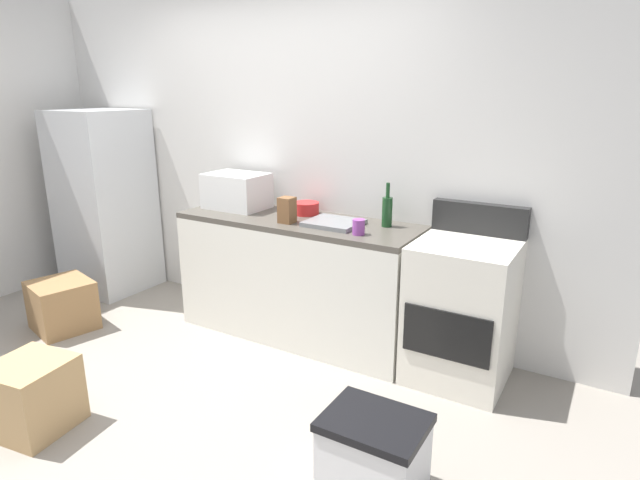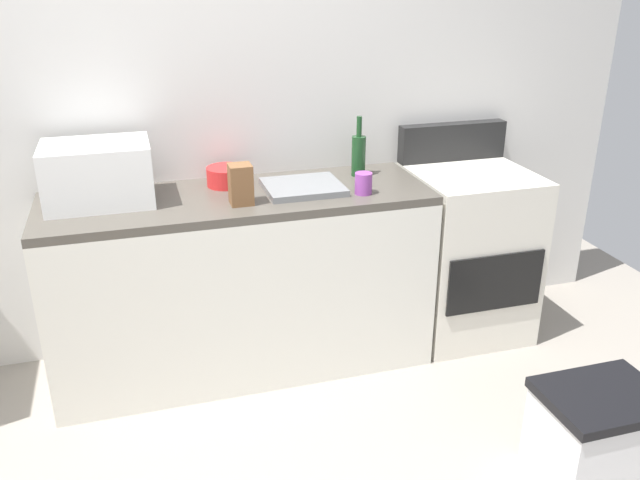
% 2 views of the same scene
% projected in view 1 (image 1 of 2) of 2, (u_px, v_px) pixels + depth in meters
% --- Properties ---
extents(ground_plane, '(6.00, 6.00, 0.00)m').
position_uv_depth(ground_plane, '(150.00, 398.00, 3.17)').
color(ground_plane, gray).
extents(wall_back, '(5.00, 0.10, 2.60)m').
position_uv_depth(wall_back, '(289.00, 155.00, 4.09)').
color(wall_back, silver).
rests_on(wall_back, ground_plane).
extents(kitchen_counter, '(1.80, 0.60, 0.90)m').
position_uv_depth(kitchen_counter, '(298.00, 278.00, 3.89)').
color(kitchen_counter, silver).
rests_on(kitchen_counter, ground_plane).
extents(refrigerator, '(0.68, 0.66, 1.62)m').
position_uv_depth(refrigerator, '(105.00, 202.00, 4.75)').
color(refrigerator, silver).
rests_on(refrigerator, ground_plane).
extents(stove_oven, '(0.60, 0.61, 1.10)m').
position_uv_depth(stove_oven, '(462.00, 310.00, 3.30)').
color(stove_oven, silver).
rests_on(stove_oven, ground_plane).
extents(microwave, '(0.46, 0.34, 0.27)m').
position_uv_depth(microwave, '(237.00, 191.00, 4.08)').
color(microwave, white).
rests_on(microwave, kitchen_counter).
extents(sink_basin, '(0.36, 0.32, 0.03)m').
position_uv_depth(sink_basin, '(334.00, 223.00, 3.60)').
color(sink_basin, slate).
rests_on(sink_basin, kitchen_counter).
extents(wine_bottle, '(0.07, 0.07, 0.30)m').
position_uv_depth(wine_bottle, '(387.00, 211.00, 3.53)').
color(wine_bottle, '#193F1E').
rests_on(wine_bottle, kitchen_counter).
extents(coffee_mug, '(0.08, 0.08, 0.10)m').
position_uv_depth(coffee_mug, '(359.00, 227.00, 3.35)').
color(coffee_mug, purple).
rests_on(coffee_mug, kitchen_counter).
extents(knife_block, '(0.10, 0.10, 0.18)m').
position_uv_depth(knife_block, '(287.00, 210.00, 3.64)').
color(knife_block, brown).
rests_on(knife_block, kitchen_counter).
extents(mixing_bowl, '(0.19, 0.19, 0.09)m').
position_uv_depth(mixing_bowl, '(306.00, 208.00, 3.90)').
color(mixing_bowl, red).
rests_on(mixing_bowl, kitchen_counter).
extents(cardboard_box_large, '(0.52, 0.50, 0.38)m').
position_uv_depth(cardboard_box_large, '(62.00, 305.00, 4.05)').
color(cardboard_box_large, olive).
rests_on(cardboard_box_large, ground_plane).
extents(cardboard_box_medium, '(0.43, 0.44, 0.39)m').
position_uv_depth(cardboard_box_medium, '(32.00, 396.00, 2.85)').
color(cardboard_box_medium, tan).
rests_on(cardboard_box_medium, ground_plane).
extents(storage_bin, '(0.46, 0.36, 0.38)m').
position_uv_depth(storage_bin, '(374.00, 454.00, 2.40)').
color(storage_bin, silver).
rests_on(storage_bin, ground_plane).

